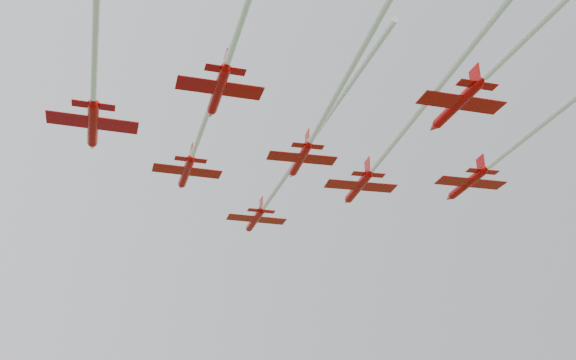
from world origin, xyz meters
TOP-DOWN VIEW (x-y plane):
  - jet_lead at (-1.62, -0.78)m, footprint 22.33×52.79m
  - jet_row2_left at (-16.44, -6.98)m, footprint 22.15×53.95m
  - jet_row2_right at (4.88, -14.33)m, footprint 24.50×48.56m
  - jet_row3_left at (-31.13, -12.68)m, footprint 20.98×50.48m
  - jet_row3_mid at (-10.70, -22.47)m, footprint 24.06×49.83m
  - jet_row3_right at (11.23, -29.18)m, footprint 24.52×51.76m
  - jet_row4_left at (-24.26, -27.55)m, footprint 21.31×49.50m
  - jet_row4_right at (-3.46, -42.45)m, footprint 25.73×59.98m

SIDE VIEW (x-z plane):
  - jet_row3_mid at x=-10.70m, z-range 48.42..50.82m
  - jet_row3_right at x=11.23m, z-range 48.36..51.01m
  - jet_lead at x=-1.62m, z-range 48.85..51.48m
  - jet_row3_left at x=-31.13m, z-range 49.44..52.31m
  - jet_row4_left at x=-24.26m, z-range 49.65..52.19m
  - jet_row4_right at x=-3.46m, z-range 50.28..53.02m
  - jet_row2_right at x=4.88m, z-range 50.35..53.27m
  - jet_row2_left at x=-16.44m, z-range 50.64..53.31m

